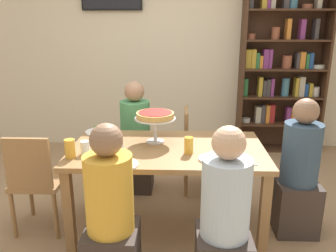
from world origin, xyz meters
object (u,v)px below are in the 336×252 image
object	(u,v)px
beer_glass_amber_short	(70,149)
water_glass_clear_near	(119,149)
dining_table	(168,158)
bookshelf	(282,68)
diner_near_right	(224,228)
salad_plate_spare	(213,157)
water_glass_clear_far	(85,148)
diner_far_left	(136,145)
chair_far_right	(196,146)
chair_head_west	(36,178)
salad_plate_far_diner	(99,131)
beer_glass_amber_tall	(189,145)
deep_dish_pizza_stand	(155,117)
cutlery_fork_near	(227,134)
cutlery_knife_near	(245,165)
salad_plate_near_diner	(120,163)
diner_head_east	(298,177)
diner_near_left	(111,223)

from	to	relation	value
beer_glass_amber_short	water_glass_clear_near	xyz separation A→B (m)	(0.35, 0.05, -0.02)
dining_table	bookshelf	bearing A→B (deg)	54.45
dining_table	diner_near_right	world-z (taller)	diner_near_right
salad_plate_spare	water_glass_clear_far	xyz separation A→B (m)	(-0.96, 0.08, 0.03)
diner_far_left	chair_far_right	bearing A→B (deg)	90.37
dining_table	salad_plate_spare	distance (m)	0.44
dining_table	chair_head_west	distance (m)	1.09
bookshelf	diner_far_left	bearing A→B (deg)	-144.59
salad_plate_far_diner	beer_glass_amber_tall	distance (m)	0.95
dining_table	deep_dish_pizza_stand	distance (m)	0.35
diner_near_right	water_glass_clear_near	xyz separation A→B (m)	(-0.74, 0.55, 0.30)
salad_plate_spare	cutlery_fork_near	distance (m)	0.62
cutlery_knife_near	salad_plate_spare	bearing A→B (deg)	154.92
beer_glass_amber_tall	diner_far_left	bearing A→B (deg)	121.17
water_glass_clear_near	cutlery_fork_near	distance (m)	1.03
deep_dish_pizza_stand	salad_plate_near_diner	world-z (taller)	deep_dish_pizza_stand
salad_plate_far_diner	salad_plate_spare	world-z (taller)	salad_plate_far_diner
salad_plate_near_diner	water_glass_clear_far	xyz separation A→B (m)	(-0.30, 0.21, 0.03)
diner_near_right	salad_plate_spare	distance (m)	0.57
diner_head_east	cutlery_knife_near	world-z (taller)	diner_head_east
diner_near_right	diner_head_east	bearing A→B (deg)	-42.60
bookshelf	diner_near_right	distance (m)	3.02
salad_plate_near_diner	diner_near_right	bearing A→B (deg)	-27.63
beer_glass_amber_short	deep_dish_pizza_stand	bearing A→B (deg)	31.34
cutlery_fork_near	water_glass_clear_far	bearing A→B (deg)	3.94
chair_head_west	bookshelf	bearing A→B (deg)	39.74
diner_near_left	salad_plate_spare	bearing A→B (deg)	-55.14
diner_far_left	water_glass_clear_far	world-z (taller)	diner_far_left
chair_far_right	salad_plate_near_diner	size ratio (longest dim) A/B	3.75
diner_far_left	cutlery_knife_near	distance (m)	1.44
deep_dish_pizza_stand	cutlery_knife_near	xyz separation A→B (m)	(0.67, -0.47, -0.21)
salad_plate_spare	water_glass_clear_far	distance (m)	0.97
diner_head_east	cutlery_fork_near	bearing A→B (deg)	-31.64
diner_near_left	chair_head_west	world-z (taller)	diner_near_left
water_glass_clear_far	beer_glass_amber_tall	bearing A→B (deg)	3.10
diner_head_east	salad_plate_spare	size ratio (longest dim) A/B	5.47
dining_table	diner_far_left	size ratio (longest dim) A/B	1.35
salad_plate_spare	water_glass_clear_far	size ratio (longest dim) A/B	2.02
salad_plate_far_diner	cutlery_knife_near	xyz separation A→B (m)	(1.20, -0.71, -0.01)
diner_far_left	salad_plate_far_diner	size ratio (longest dim) A/B	4.75
deep_dish_pizza_stand	dining_table	bearing A→B (deg)	-50.08
dining_table	water_glass_clear_near	bearing A→B (deg)	-151.87
diner_near_left	deep_dish_pizza_stand	size ratio (longest dim) A/B	3.37
dining_table	salad_plate_far_diner	distance (m)	0.75
deep_dish_pizza_stand	beer_glass_amber_short	bearing A→B (deg)	-148.66
chair_head_west	salad_plate_spare	bearing A→B (deg)	-6.97
salad_plate_spare	cutlery_knife_near	xyz separation A→B (m)	(0.22, -0.09, -0.02)
diner_near_left	cutlery_fork_near	distance (m)	1.39
dining_table	water_glass_clear_far	distance (m)	0.66
beer_glass_amber_tall	bookshelf	bearing A→B (deg)	59.26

